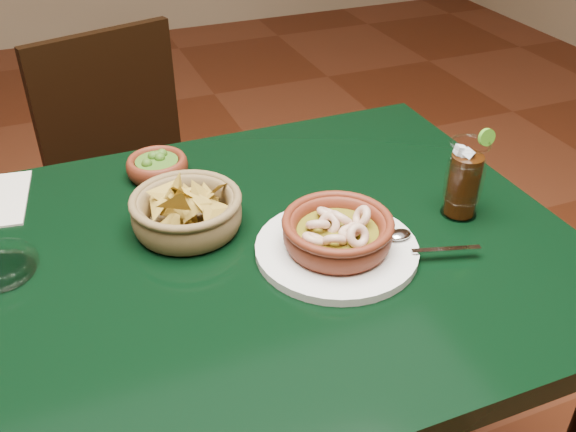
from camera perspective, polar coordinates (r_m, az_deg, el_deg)
name	(u,v)px	position (r m, az deg, el deg)	size (l,w,h in m)	color
dining_table	(204,308)	(1.07, -7.47, -8.14)	(1.20, 0.80, 0.75)	black
dining_chair	(139,190)	(1.73, -13.12, 2.29)	(0.50, 0.50, 0.87)	black
shrimp_plate	(338,236)	(0.99, 4.42, -1.82)	(0.33, 0.26, 0.08)	silver
chip_basket	(187,211)	(1.06, -8.98, 0.42)	(0.21, 0.21, 0.13)	brown
guacamole_ramekin	(157,166)	(1.22, -11.55, 4.39)	(0.13, 0.13, 0.05)	#551E10
cola_drink	(464,180)	(1.11, 15.39, 3.13)	(0.13, 0.13, 0.15)	white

